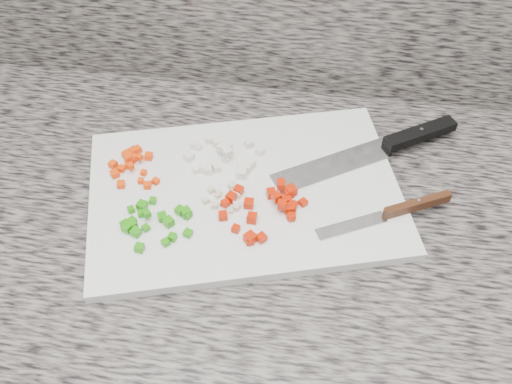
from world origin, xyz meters
TOP-DOWN VIEW (x-y plane):
  - cabinet at (0.00, 1.44)m, footprint 3.92×0.62m
  - countertop at (0.00, 1.44)m, footprint 3.96×0.64m
  - cutting_board at (-0.05, 1.47)m, footprint 0.54×0.43m
  - carrot_pile at (-0.23, 1.49)m, footprint 0.09×0.09m
  - onion_pile at (-0.09, 1.53)m, footprint 0.13×0.09m
  - green_pepper_pile at (-0.17, 1.38)m, footprint 0.11×0.10m
  - red_pepper_pile at (-0.01, 1.43)m, footprint 0.13×0.13m
  - garlic_pile at (-0.07, 1.45)m, footprint 0.06×0.06m
  - chef_knife at (0.17, 1.59)m, footprint 0.29×0.21m
  - paring_knife at (0.18, 1.46)m, footprint 0.20×0.11m

SIDE VIEW (x-z plane):
  - cabinet at x=0.00m, z-range 0.00..0.86m
  - countertop at x=0.00m, z-range 0.86..0.90m
  - cutting_board at x=-0.05m, z-range 0.90..0.92m
  - garlic_pile at x=-0.07m, z-range 0.92..0.92m
  - chef_knife at x=0.17m, z-range 0.91..0.93m
  - green_pepper_pile at x=-0.17m, z-range 0.91..0.93m
  - carrot_pile at x=-0.23m, z-range 0.91..0.93m
  - paring_knife at x=0.18m, z-range 0.91..0.93m
  - red_pepper_pile at x=-0.01m, z-range 0.91..0.93m
  - onion_pile at x=-0.09m, z-range 0.91..0.93m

